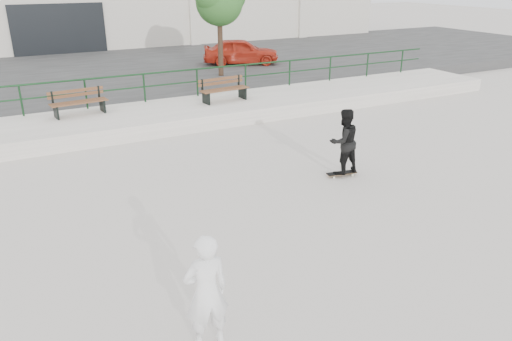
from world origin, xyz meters
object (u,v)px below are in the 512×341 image
skateboard (342,173)px  bench_right (224,89)px  seated_skater (206,292)px  bench_left (78,102)px  red_car (241,51)px  standing_skater (344,142)px

skateboard → bench_right: bearing=101.5°
seated_skater → bench_right: bearing=-112.7°
bench_left → seated_skater: (-0.24, -11.37, -0.05)m
bench_left → red_car: size_ratio=0.49×
bench_right → skateboard: 6.81m
seated_skater → bench_left: bearing=-88.5°
bench_left → bench_right: size_ratio=0.99×
red_car → skateboard: red_car is taller
bench_right → standing_skater: standing_skater is taller
skateboard → seated_skater: 6.82m
red_car → seated_skater: (-9.05, -17.43, -0.27)m
bench_right → seated_skater: 12.04m
bench_left → bench_right: bench_right is taller
standing_skater → red_car: bearing=-105.1°
bench_right → skateboard: bench_right is taller
bench_left → skateboard: 8.92m
skateboard → standing_skater: size_ratio=0.48×
bench_right → bench_left: bearing=168.8°
bench_left → bench_right: bearing=-11.8°
bench_left → seated_skater: 11.37m
bench_left → red_car: red_car is taller
standing_skater → seated_skater: size_ratio=0.96×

